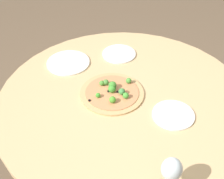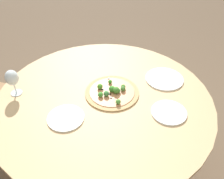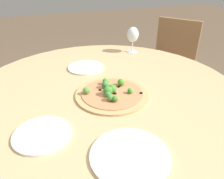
# 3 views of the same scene
# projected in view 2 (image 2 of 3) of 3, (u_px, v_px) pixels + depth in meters

# --- Properties ---
(ground_plane) EXTENTS (12.00, 12.00, 0.00)m
(ground_plane) POSITION_uv_depth(u_px,v_px,m) (105.00, 163.00, 2.02)
(ground_plane) COLOR brown
(dining_table) EXTENTS (1.37, 1.37, 0.71)m
(dining_table) POSITION_uv_depth(u_px,v_px,m) (104.00, 105.00, 1.60)
(dining_table) COLOR tan
(dining_table) RESTS_ON ground_plane
(pizza) EXTENTS (0.35, 0.35, 0.06)m
(pizza) POSITION_uv_depth(u_px,v_px,m) (112.00, 92.00, 1.60)
(pizza) COLOR tan
(pizza) RESTS_ON dining_table
(wine_glass) EXTENTS (0.08, 0.08, 0.18)m
(wine_glass) POSITION_uv_depth(u_px,v_px,m) (12.00, 78.00, 1.53)
(wine_glass) COLOR silver
(wine_glass) RESTS_ON dining_table
(plate_near) EXTENTS (0.21, 0.21, 0.01)m
(plate_near) POSITION_uv_depth(u_px,v_px,m) (66.00, 118.00, 1.43)
(plate_near) COLOR white
(plate_near) RESTS_ON dining_table
(plate_far) EXTENTS (0.26, 0.26, 0.01)m
(plate_far) POSITION_uv_depth(u_px,v_px,m) (164.00, 79.00, 1.72)
(plate_far) COLOR white
(plate_far) RESTS_ON dining_table
(plate_side) EXTENTS (0.21, 0.21, 0.01)m
(plate_side) POSITION_uv_depth(u_px,v_px,m) (169.00, 112.00, 1.47)
(plate_side) COLOR white
(plate_side) RESTS_ON dining_table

